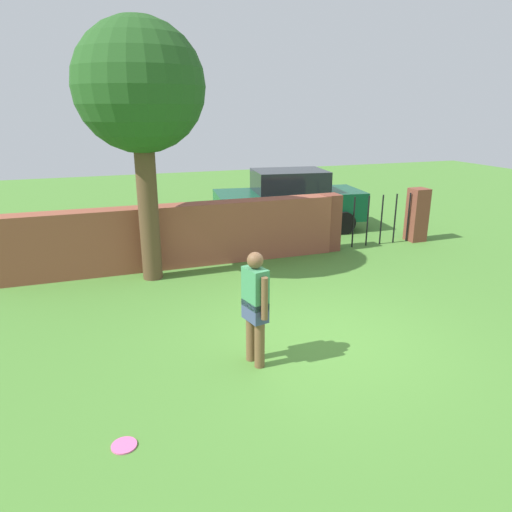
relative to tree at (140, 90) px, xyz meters
name	(u,v)px	position (x,y,z in m)	size (l,w,h in m)	color
ground_plane	(322,340)	(2.10, -3.65, -3.71)	(40.00, 40.00, 0.00)	#4C8433
brick_wall	(175,236)	(0.60, 0.61, -3.01)	(7.45, 0.50, 1.39)	brown
tree	(140,90)	(0.00, 0.00, 0.00)	(2.45, 2.45, 5.01)	brown
person	(255,304)	(0.90, -3.94, -2.81)	(0.30, 0.53, 1.62)	brown
fence_gate	(375,219)	(5.72, 0.61, -3.01)	(3.03, 0.44, 1.40)	brown
car	(289,200)	(4.29, 2.84, -2.85)	(4.38, 2.32, 1.72)	#0C4C2D
frisbee_pink	(124,445)	(-0.96, -5.08, -3.70)	(0.27, 0.27, 0.02)	pink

